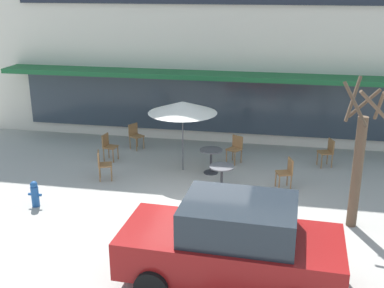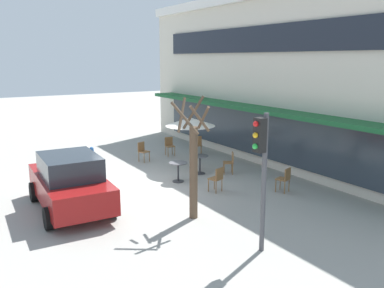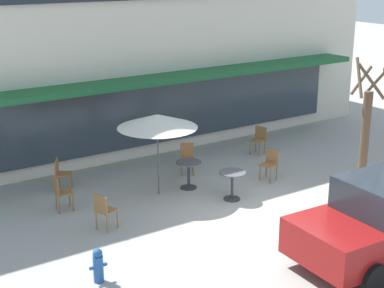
# 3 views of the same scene
# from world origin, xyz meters

# --- Properties ---
(ground_plane) EXTENTS (80.00, 80.00, 0.00)m
(ground_plane) POSITION_xyz_m (0.00, 0.00, 0.00)
(ground_plane) COLOR #9E9B93
(building_facade) EXTENTS (19.18, 9.10, 7.53)m
(building_facade) POSITION_xyz_m (0.00, 9.97, 3.77)
(building_facade) COLOR beige
(building_facade) RESTS_ON ground
(cafe_table_near_wall) EXTENTS (0.70, 0.70, 0.76)m
(cafe_table_near_wall) POSITION_xyz_m (0.31, 1.62, 0.52)
(cafe_table_near_wall) COLOR #333338
(cafe_table_near_wall) RESTS_ON ground
(cafe_table_streetside) EXTENTS (0.70, 0.70, 0.76)m
(cafe_table_streetside) POSITION_xyz_m (-0.19, 2.92, 0.52)
(cafe_table_streetside) COLOR #333338
(cafe_table_streetside) RESTS_ON ground
(patio_umbrella_green_folded) EXTENTS (2.10, 2.10, 2.20)m
(patio_umbrella_green_folded) POSITION_xyz_m (-1.09, 3.02, 2.02)
(patio_umbrella_green_folded) COLOR #4C4C51
(patio_umbrella_green_folded) RESTS_ON ground
(cafe_chair_0) EXTENTS (0.45, 0.45, 0.89)m
(cafe_chair_0) POSITION_xyz_m (-3.66, 3.41, 0.53)
(cafe_chair_0) COLOR olive
(cafe_chair_0) RESTS_ON ground
(cafe_chair_1) EXTENTS (0.55, 0.55, 0.89)m
(cafe_chair_1) POSITION_xyz_m (0.45, 3.97, 0.53)
(cafe_chair_1) COLOR olive
(cafe_chair_1) RESTS_ON ground
(cafe_chair_2) EXTENTS (0.51, 0.51, 0.89)m
(cafe_chair_2) POSITION_xyz_m (-3.26, 1.80, 0.53)
(cafe_chair_2) COLOR olive
(cafe_chair_2) RESTS_ON ground
(cafe_chair_3) EXTENTS (0.55, 0.55, 0.89)m
(cafe_chair_3) POSITION_xyz_m (-3.15, 4.70, 0.53)
(cafe_chair_3) COLOR olive
(cafe_chair_3) RESTS_ON ground
(cafe_chair_4) EXTENTS (0.51, 0.51, 0.89)m
(cafe_chair_4) POSITION_xyz_m (3.36, 4.18, 0.53)
(cafe_chair_4) COLOR olive
(cafe_chair_4) RESTS_ON ground
(cafe_chair_5) EXTENTS (0.50, 0.50, 0.89)m
(cafe_chair_5) POSITION_xyz_m (2.08, 2.18, 0.53)
(cafe_chair_5) COLOR olive
(cafe_chair_5) RESTS_ON ground
(parked_sedan) EXTENTS (4.27, 2.15, 1.76)m
(parked_sedan) POSITION_xyz_m (1.07, -2.66, 0.88)
(parked_sedan) COLOR maroon
(parked_sedan) RESTS_ON ground
(street_tree) EXTENTS (1.16, 1.07, 3.59)m
(street_tree) POSITION_xyz_m (3.66, 0.22, 1.66)
(street_tree) COLOR brown
(street_tree) RESTS_ON ground
(fire_hydrant) EXTENTS (0.36, 0.20, 0.71)m
(fire_hydrant) POSITION_xyz_m (-4.36, -0.22, 0.35)
(fire_hydrant) COLOR #1E4C8C
(fire_hydrant) RESTS_ON ground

